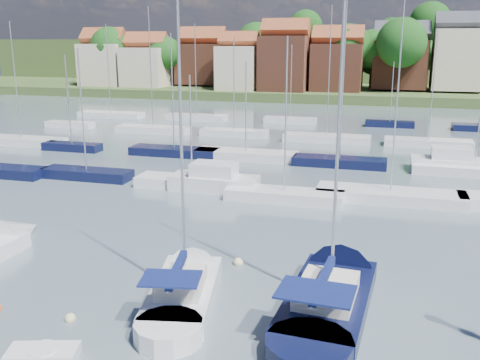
% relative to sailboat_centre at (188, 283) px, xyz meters
% --- Properties ---
extents(ground, '(260.00, 260.00, 0.00)m').
position_rel_sailboat_centre_xyz_m(ground, '(0.94, 37.16, -0.36)').
color(ground, '#475961').
rests_on(ground, ground).
extents(sailboat_centre, '(4.79, 10.85, 14.33)m').
position_rel_sailboat_centre_xyz_m(sailboat_centre, '(0.00, 0.00, 0.00)').
color(sailboat_centre, silver).
rests_on(sailboat_centre, ground).
extents(sailboat_navy, '(4.19, 13.02, 17.72)m').
position_rel_sailboat_centre_xyz_m(sailboat_navy, '(6.79, 1.61, -0.01)').
color(sailboat_navy, black).
rests_on(sailboat_navy, ground).
extents(tender, '(2.83, 1.91, 0.56)m').
position_rel_sailboat_centre_xyz_m(tender, '(-3.15, -6.85, -0.14)').
color(tender, silver).
rests_on(tender, ground).
extents(buoy_c, '(0.47, 0.47, 0.47)m').
position_rel_sailboat_centre_xyz_m(buoy_c, '(-3.80, -4.06, -0.36)').
color(buoy_c, beige).
rests_on(buoy_c, ground).
extents(buoy_e, '(0.52, 0.52, 0.52)m').
position_rel_sailboat_centre_xyz_m(buoy_e, '(1.46, 3.61, -0.36)').
color(buoy_e, beige).
rests_on(buoy_e, ground).
extents(buoy_g, '(0.51, 0.51, 0.51)m').
position_rel_sailboat_centre_xyz_m(buoy_g, '(-0.48, -0.12, -0.36)').
color(buoy_g, '#D85914').
rests_on(buoy_g, ground).
extents(marina_field, '(79.62, 41.41, 15.93)m').
position_rel_sailboat_centre_xyz_m(marina_field, '(2.84, 32.31, 0.07)').
color(marina_field, silver).
rests_on(marina_field, ground).
extents(far_shore_town, '(212.46, 90.00, 22.27)m').
position_rel_sailboat_centre_xyz_m(far_shore_town, '(3.16, 129.82, 4.25)').
color(far_shore_town, '#48582C').
rests_on(far_shore_town, ground).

